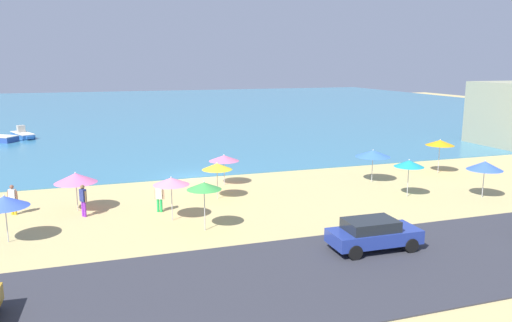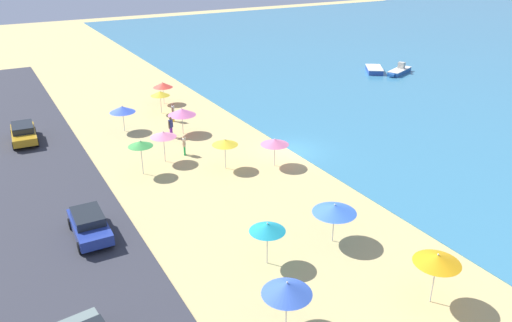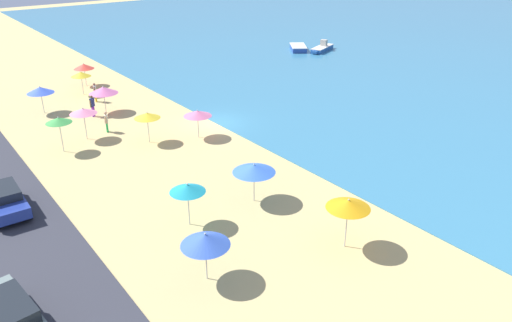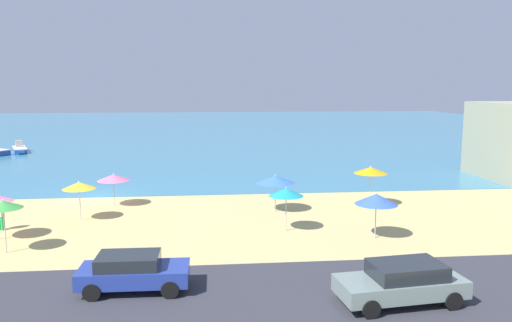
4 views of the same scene
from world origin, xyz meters
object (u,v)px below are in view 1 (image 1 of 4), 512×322
(beach_umbrella_8, at_px, (440,143))
(bather_2, at_px, (159,196))
(beach_umbrella_0, at_px, (409,164))
(beach_umbrella_3, at_px, (373,154))
(skiff_nearshore, at_px, (23,135))
(bather_1, at_px, (83,199))
(bather_0, at_px, (13,198))
(beach_umbrella_1, at_px, (204,186))
(parked_car_2, at_px, (373,233))
(beach_umbrella_2, at_px, (171,181))
(beach_umbrella_6, at_px, (485,166))
(beach_umbrella_4, at_px, (4,201))
(beach_umbrella_9, at_px, (76,178))
(beach_umbrella_5, at_px, (217,166))
(beach_umbrella_10, at_px, (224,158))

(beach_umbrella_8, bearing_deg, bather_2, -171.17)
(beach_umbrella_0, relative_size, beach_umbrella_3, 1.00)
(skiff_nearshore, bearing_deg, bather_1, -78.52)
(bather_2, bearing_deg, bather_0, 165.22)
(beach_umbrella_1, height_order, beach_umbrella_8, beach_umbrella_8)
(beach_umbrella_1, bearing_deg, bather_0, 148.11)
(skiff_nearshore, bearing_deg, beach_umbrella_8, -42.41)
(parked_car_2, bearing_deg, beach_umbrella_2, 137.34)
(beach_umbrella_6, height_order, beach_umbrella_8, beach_umbrella_8)
(beach_umbrella_2, bearing_deg, bather_0, 155.16)
(beach_umbrella_1, bearing_deg, beach_umbrella_4, 172.01)
(beach_umbrella_9, relative_size, bather_2, 1.46)
(beach_umbrella_2, distance_m, bather_1, 5.07)
(beach_umbrella_0, relative_size, beach_umbrella_5, 1.04)
(beach_umbrella_0, height_order, bather_2, beach_umbrella_0)
(beach_umbrella_8, xyz_separation_m, skiff_nearshore, (-31.80, 29.05, -1.93))
(beach_umbrella_4, height_order, skiff_nearshore, beach_umbrella_4)
(beach_umbrella_9, bearing_deg, beach_umbrella_0, -9.49)
(beach_umbrella_3, bearing_deg, bather_1, -173.82)
(bather_0, xyz_separation_m, bather_1, (3.66, -1.59, 0.05))
(bather_2, bearing_deg, beach_umbrella_4, -160.92)
(beach_umbrella_10, relative_size, bather_2, 1.33)
(bather_2, bearing_deg, beach_umbrella_2, -76.02)
(beach_umbrella_2, relative_size, beach_umbrella_3, 1.00)
(beach_umbrella_4, bearing_deg, beach_umbrella_6, -1.54)
(beach_umbrella_0, distance_m, beach_umbrella_5, 11.82)
(beach_umbrella_5, xyz_separation_m, bather_1, (-7.76, -1.19, -1.02))
(beach_umbrella_1, xyz_separation_m, beach_umbrella_10, (3.34, 8.76, -0.43))
(beach_umbrella_0, bearing_deg, beach_umbrella_8, 38.59)
(beach_umbrella_0, relative_size, beach_umbrella_10, 1.12)
(beach_umbrella_4, height_order, beach_umbrella_10, beach_umbrella_4)
(beach_umbrella_0, distance_m, beach_umbrella_4, 22.48)
(beach_umbrella_6, xyz_separation_m, parked_car_2, (-11.22, -5.61, -1.20))
(beach_umbrella_8, distance_m, parked_car_2, 17.97)
(beach_umbrella_1, bearing_deg, parked_car_2, -38.01)
(bather_2, bearing_deg, beach_umbrella_8, 8.83)
(beach_umbrella_1, xyz_separation_m, bather_1, (-5.74, 4.26, -1.28))
(beach_umbrella_10, bearing_deg, beach_umbrella_0, -33.21)
(beach_umbrella_10, bearing_deg, bather_0, -167.12)
(beach_umbrella_5, height_order, bather_0, beach_umbrella_5)
(beach_umbrella_3, distance_m, bather_1, 19.25)
(beach_umbrella_10, distance_m, skiff_nearshore, 31.56)
(beach_umbrella_3, bearing_deg, beach_umbrella_8, 7.35)
(beach_umbrella_1, distance_m, bather_2, 4.41)
(beach_umbrella_0, bearing_deg, beach_umbrella_2, -179.66)
(beach_umbrella_1, bearing_deg, beach_umbrella_2, 121.64)
(bather_1, bearing_deg, beach_umbrella_3, 6.18)
(beach_umbrella_2, distance_m, beach_umbrella_3, 15.27)
(parked_car_2, bearing_deg, beach_umbrella_0, 46.36)
(beach_umbrella_5, relative_size, bather_0, 1.36)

